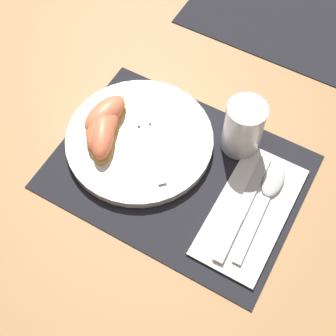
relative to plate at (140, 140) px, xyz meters
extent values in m
plane|color=#A37547|center=(0.09, -0.02, -0.01)|extent=(3.00, 3.00, 0.00)
cube|color=black|center=(0.09, -0.02, -0.01)|extent=(0.42, 0.31, 0.00)
cube|color=black|center=(0.11, 0.45, -0.01)|extent=(0.42, 0.31, 0.00)
cylinder|color=white|center=(0.00, 0.00, 0.00)|extent=(0.26, 0.26, 0.02)
cylinder|color=silver|center=(0.16, 0.08, 0.04)|extent=(0.07, 0.07, 0.10)
cylinder|color=orange|center=(0.16, 0.08, 0.01)|extent=(0.06, 0.06, 0.03)
cube|color=white|center=(0.23, -0.03, -0.01)|extent=(0.11, 0.23, 0.00)
cube|color=#BCBCC1|center=(0.22, -0.09, 0.00)|extent=(0.02, 0.08, 0.01)
cube|color=#BCBCC1|center=(0.21, 0.01, 0.00)|extent=(0.02, 0.13, 0.01)
cube|color=#BCBCC1|center=(0.24, -0.06, 0.00)|extent=(0.02, 0.13, 0.01)
ellipsoid|color=#BCBCC1|center=(0.24, 0.04, 0.00)|extent=(0.04, 0.07, 0.01)
cube|color=#BCBCC1|center=(0.04, -0.02, 0.01)|extent=(0.10, 0.10, 0.00)
cube|color=#BCBCC1|center=(-0.03, 0.05, 0.01)|extent=(0.07, 0.07, 0.00)
ellipsoid|color=#F7C656|center=(-0.07, 0.00, 0.01)|extent=(0.06, 0.10, 0.01)
ellipsoid|color=#F2754C|center=(-0.07, 0.00, 0.03)|extent=(0.06, 0.10, 0.04)
ellipsoid|color=#F7C656|center=(-0.06, -0.02, 0.01)|extent=(0.08, 0.12, 0.01)
ellipsoid|color=#F2754C|center=(-0.06, -0.02, 0.02)|extent=(0.08, 0.12, 0.03)
ellipsoid|color=#F7C656|center=(-0.05, -0.04, 0.01)|extent=(0.09, 0.11, 0.01)
ellipsoid|color=#F2754C|center=(-0.05, -0.04, 0.03)|extent=(0.08, 0.11, 0.04)
camera|label=1|loc=(0.27, -0.37, 0.69)|focal=50.00mm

